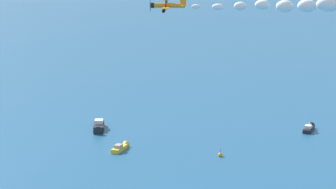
% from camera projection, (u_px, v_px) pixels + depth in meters
% --- Properties ---
extents(motorboat_far_stbd, '(3.79, 7.79, 2.19)m').
position_uv_depth(motorboat_far_stbd, '(121.00, 147.00, 166.52)').
color(motorboat_far_stbd, gold).
rests_on(motorboat_far_stbd, ground_plane).
extents(motorboat_inshore, '(8.95, 10.39, 3.18)m').
position_uv_depth(motorboat_inshore, '(99.00, 127.00, 186.57)').
color(motorboat_inshore, black).
rests_on(motorboat_inshore, ground_plane).
extents(motorboat_mid_cluster, '(3.83, 8.41, 2.37)m').
position_uv_depth(motorboat_mid_cluster, '(309.00, 128.00, 186.23)').
color(motorboat_mid_cluster, black).
rests_on(motorboat_mid_cluster, ground_plane).
extents(marker_buoy, '(1.10, 1.10, 2.10)m').
position_uv_depth(marker_buoy, '(220.00, 155.00, 160.60)').
color(marker_buoy, orange).
rests_on(marker_buoy, ground_plane).
extents(biplane_lead, '(6.98, 6.94, 3.59)m').
position_uv_depth(biplane_lead, '(166.00, 5.00, 126.53)').
color(biplane_lead, orange).
extents(smoke_trail_lead, '(28.87, 18.00, 3.32)m').
position_uv_depth(smoke_trail_lead, '(314.00, 5.00, 125.02)').
color(smoke_trail_lead, white).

